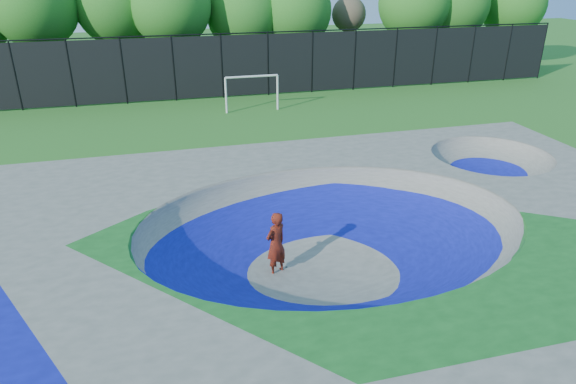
# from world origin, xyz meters

# --- Properties ---
(ground) EXTENTS (120.00, 120.00, 0.00)m
(ground) POSITION_xyz_m (0.00, 0.00, 0.00)
(ground) COLOR #24641B
(ground) RESTS_ON ground
(skate_deck) EXTENTS (22.00, 14.00, 1.50)m
(skate_deck) POSITION_xyz_m (0.00, 0.00, 0.75)
(skate_deck) COLOR gray
(skate_deck) RESTS_ON ground
(skater) EXTENTS (0.83, 0.75, 1.90)m
(skater) POSITION_xyz_m (-1.63, 0.04, 0.95)
(skater) COLOR #B4280E
(skater) RESTS_ON ground
(skateboard) EXTENTS (0.75, 0.65, 0.05)m
(skateboard) POSITION_xyz_m (-1.63, 0.04, 0.03)
(skateboard) COLOR black
(skateboard) RESTS_ON ground
(soccer_goal) EXTENTS (3.18, 0.12, 2.10)m
(soccer_goal) POSITION_xyz_m (1.17, 17.25, 1.46)
(soccer_goal) COLOR silver
(soccer_goal) RESTS_ON ground
(fence) EXTENTS (48.09, 0.09, 4.04)m
(fence) POSITION_xyz_m (0.00, 21.00, 2.10)
(fence) COLOR black
(fence) RESTS_ON ground
(treeline) EXTENTS (54.49, 7.48, 8.62)m
(treeline) POSITION_xyz_m (-1.14, 26.10, 5.16)
(treeline) COLOR #4D3326
(treeline) RESTS_ON ground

